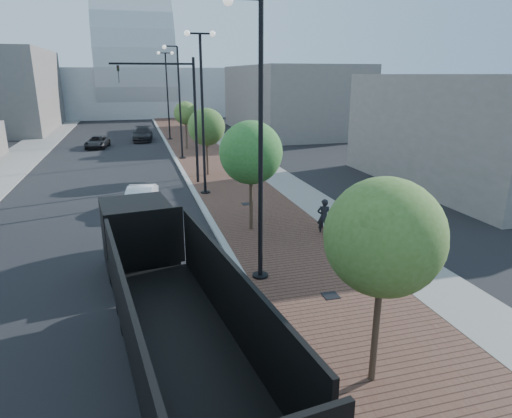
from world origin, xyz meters
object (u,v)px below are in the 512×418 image
object	(u,v)px
dark_car_mid	(97,142)
white_sedan	(140,199)
pedestrian	(324,217)
dump_truck	(154,277)

from	to	relation	value
dark_car_mid	white_sedan	bearing A→B (deg)	-72.71
dark_car_mid	pedestrian	distance (m)	31.10
dump_truck	dark_car_mid	bearing A→B (deg)	89.17
dump_truck	dark_car_mid	world-z (taller)	dump_truck
pedestrian	dump_truck	bearing A→B (deg)	51.39
dark_car_mid	dump_truck	bearing A→B (deg)	-75.36
dark_car_mid	pedestrian	xyz separation A→B (m)	(11.41, -28.93, 0.28)
white_sedan	pedestrian	bearing A→B (deg)	-25.10
white_sedan	dark_car_mid	size ratio (longest dim) A/B	0.96
dark_car_mid	pedestrian	size ratio (longest dim) A/B	2.42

